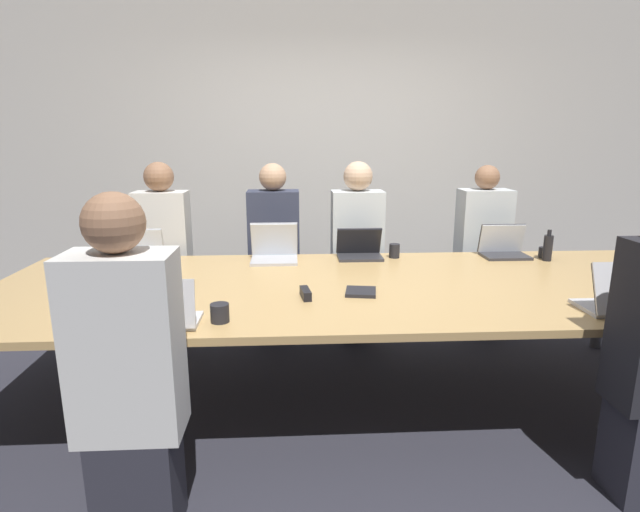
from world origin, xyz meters
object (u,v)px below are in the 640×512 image
(bottle_far_right, at_px, (548,247))
(stapler, at_px, (306,293))
(person_far_center, at_px, (357,253))
(person_far_left, at_px, (165,254))
(laptop_far_midleft, at_px, (274,250))
(person_near_left, at_px, (129,378))
(bottle_near_left, at_px, (102,298))
(person_far_right, at_px, (481,253))
(laptop_far_center, at_px, (359,249))
(laptop_far_right, at_px, (503,247))
(laptop_near_left, at_px, (158,313))
(cup_far_right, at_px, (544,253))
(cup_near_left, at_px, (220,313))
(person_far_midleft, at_px, (274,253))
(cup_far_center, at_px, (394,251))
(laptop_far_left, at_px, (139,254))
(laptop_near_right, at_px, (618,298))

(bottle_far_right, bearing_deg, stapler, -156.78)
(person_far_center, distance_m, person_far_left, 1.52)
(laptop_far_midleft, bearing_deg, person_near_left, -106.78)
(person_near_left, height_order, person_far_center, person_far_center)
(bottle_near_left, distance_m, person_far_right, 2.90)
(laptop_far_center, bearing_deg, laptop_far_right, -0.53)
(laptop_near_left, distance_m, laptop_far_right, 2.53)
(cup_far_right, relative_size, laptop_far_center, 0.26)
(cup_near_left, xyz_separation_m, bottle_near_left, (-0.59, 0.13, 0.04))
(bottle_near_left, bearing_deg, cup_far_right, 20.66)
(person_far_midleft, distance_m, cup_far_center, 0.98)
(laptop_far_right, height_order, laptop_far_center, laptop_far_right)
(person_far_midleft, relative_size, cup_far_right, 16.68)
(bottle_near_left, relative_size, laptop_far_midleft, 0.62)
(laptop_far_right, relative_size, laptop_far_center, 1.02)
(person_near_left, height_order, person_far_midleft, person_near_left)
(person_far_midleft, height_order, laptop_far_left, person_far_midleft)
(person_far_left, bearing_deg, laptop_far_left, -96.02)
(person_near_left, bearing_deg, cup_far_right, -146.32)
(laptop_near_right, distance_m, laptop_far_center, 1.67)
(laptop_far_right, bearing_deg, cup_far_right, -13.69)
(laptop_near_left, relative_size, cup_near_left, 4.09)
(cup_near_left, xyz_separation_m, laptop_far_right, (1.90, 1.24, 0.02))
(cup_far_center, xyz_separation_m, stapler, (-0.67, -0.89, -0.03))
(laptop_far_midleft, xyz_separation_m, laptop_near_right, (1.75, -1.18, -0.00))
(laptop_far_midleft, xyz_separation_m, cup_far_center, (0.87, 0.03, -0.03))
(laptop_far_midleft, bearing_deg, cup_far_right, -0.97)
(person_far_midleft, bearing_deg, person_near_left, -103.08)
(cup_near_left, height_order, person_far_left, person_far_left)
(laptop_far_left, relative_size, stapler, 2.02)
(person_near_left, height_order, cup_near_left, person_near_left)
(cup_near_left, distance_m, stapler, 0.54)
(bottle_far_right, xyz_separation_m, person_far_left, (-2.81, 0.53, -0.14))
(laptop_far_center, height_order, person_far_left, person_far_left)
(bottle_near_left, relative_size, laptop_near_right, 0.65)
(person_far_midleft, xyz_separation_m, cup_far_right, (1.97, -0.46, 0.09))
(laptop_far_midleft, relative_size, stapler, 2.14)
(person_near_left, distance_m, laptop_far_midleft, 1.75)
(bottle_far_right, distance_m, person_far_left, 2.86)
(laptop_near_right, distance_m, person_far_left, 3.07)
(cup_near_left, relative_size, stapler, 0.58)
(laptop_far_right, distance_m, bottle_far_right, 0.30)
(laptop_far_left, bearing_deg, laptop_far_center, 3.59)
(person_near_left, distance_m, laptop_far_right, 2.77)
(laptop_near_right, relative_size, stapler, 2.05)
(person_far_right, height_order, cup_far_center, person_far_right)
(laptop_far_right, bearing_deg, person_far_right, 91.25)
(person_near_left, relative_size, stapler, 9.02)
(laptop_near_left, height_order, cup_near_left, laptop_near_left)
(laptop_far_center, relative_size, person_far_left, 0.23)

